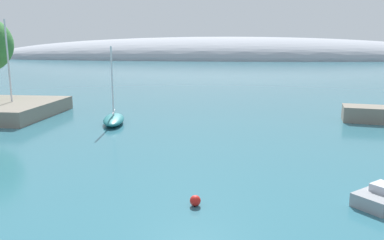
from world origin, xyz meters
name	(u,v)px	position (x,y,z in m)	size (l,w,h in m)	color
distant_ridge	(220,59)	(-6.91, 225.76, 0.00)	(294.51, 80.47, 25.77)	#999EA8
sailboat_teal_near_shore	(114,119)	(-10.61, 32.54, 0.52)	(3.46, 6.43, 8.02)	#1E6B70
sailboat_sand_mid_mooring	(13,110)	(-23.96, 35.96, 0.61)	(7.88, 3.30, 10.99)	#C6B284
mooring_buoy_red	(195,201)	(0.04, 12.97, 0.28)	(0.57, 0.57, 0.57)	red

